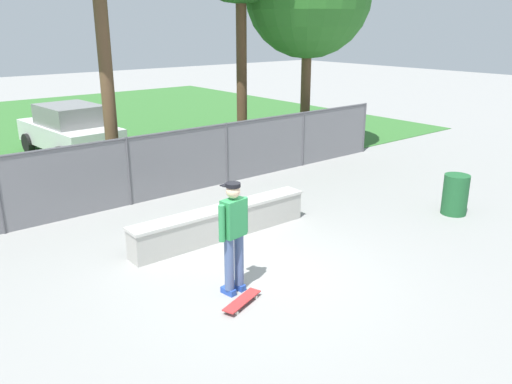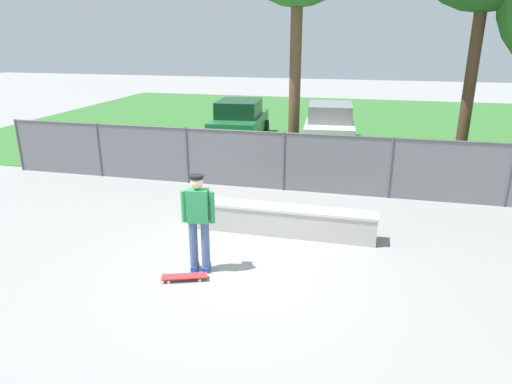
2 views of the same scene
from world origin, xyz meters
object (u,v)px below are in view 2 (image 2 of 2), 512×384
at_px(skateboarder, 198,219).
at_px(car_green, 240,120).
at_px(concrete_ledge, 283,220).
at_px(skateboard, 184,277).
at_px(car_white, 330,125).

xyz_separation_m(skateboarder, car_green, (-2.27, 10.87, -0.19)).
bearing_deg(skateboarder, concrete_ledge, 59.29).
distance_m(skateboarder, car_green, 11.11).
relative_size(concrete_ledge, skateboard, 4.86).
distance_m(skateboarder, car_white, 10.83).
xyz_separation_m(skateboarder, car_white, (1.39, 10.74, -0.19)).
xyz_separation_m(concrete_ledge, skateboarder, (-1.17, -1.98, 0.71)).
height_order(skateboard, car_green, car_green).
relative_size(concrete_ledge, car_green, 0.92).
xyz_separation_m(skateboard, car_green, (-2.12, 11.27, 0.77)).
bearing_deg(car_white, concrete_ledge, -91.43).
bearing_deg(car_white, skateboard, -97.91).
bearing_deg(concrete_ledge, skateboard, -119.23).
bearing_deg(car_green, skateboarder, -78.19).
bearing_deg(skateboarder, car_green, 101.81).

